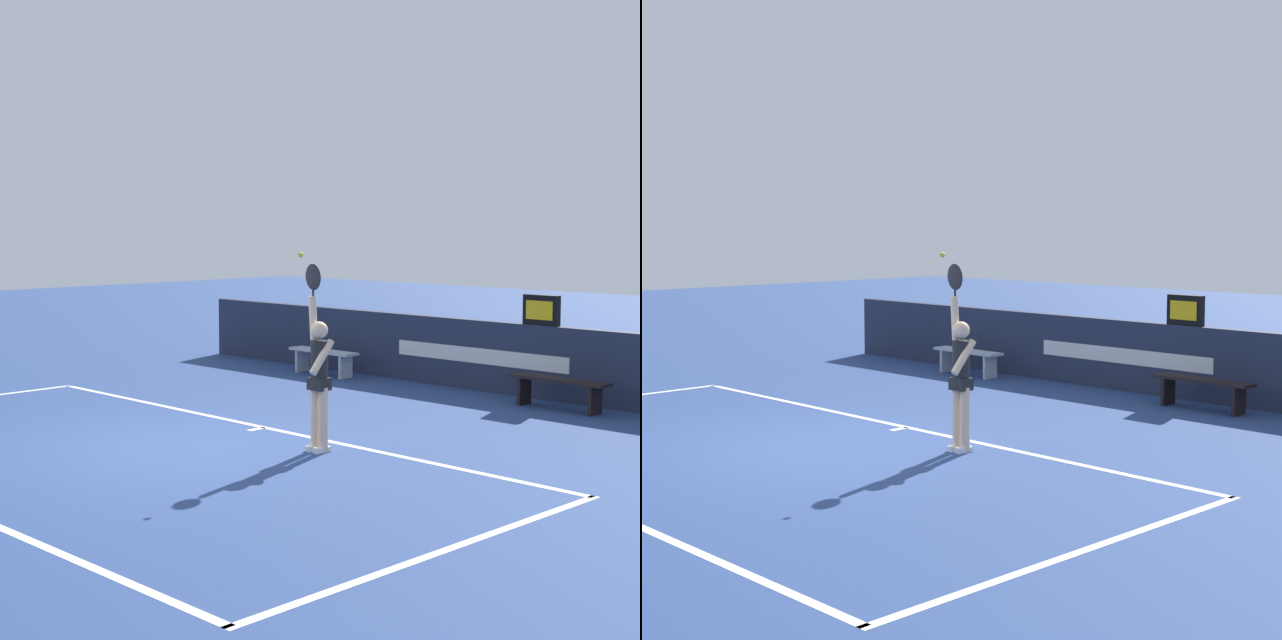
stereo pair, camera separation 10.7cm
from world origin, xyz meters
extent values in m
plane|color=navy|center=(0.00, 0.00, 0.00)|extent=(60.00, 60.00, 0.00)
cube|color=white|center=(0.00, 1.77, 0.00)|extent=(10.64, 0.11, 0.00)
cube|color=white|center=(5.32, -0.77, 0.00)|extent=(0.11, 5.19, 0.00)
cube|color=white|center=(0.00, 1.62, 0.00)|extent=(0.11, 0.30, 0.00)
cube|color=#22293F|center=(0.00, 6.71, 0.62)|extent=(13.89, 0.21, 1.23)
cube|color=silver|center=(0.21, 6.60, 0.62)|extent=(3.64, 0.01, 0.27)
cube|color=black|center=(1.41, 6.71, 1.49)|extent=(0.66, 0.13, 0.51)
cube|color=yellow|center=(1.41, 6.64, 1.49)|extent=(0.51, 0.01, 0.31)
cylinder|color=beige|center=(1.72, 1.25, 0.42)|extent=(0.12, 0.12, 0.84)
cylinder|color=beige|center=(1.57, 1.25, 0.42)|extent=(0.12, 0.12, 0.84)
cube|color=white|center=(1.72, 1.23, 0.04)|extent=(0.10, 0.24, 0.07)
cube|color=white|center=(1.57, 1.23, 0.04)|extent=(0.10, 0.24, 0.07)
cylinder|color=black|center=(1.65, 1.25, 1.14)|extent=(0.22, 0.22, 0.60)
cube|color=black|center=(1.65, 1.25, 0.88)|extent=(0.26, 0.21, 0.16)
sphere|color=beige|center=(1.65, 1.25, 1.58)|extent=(0.22, 0.22, 0.22)
cylinder|color=beige|center=(1.53, 1.25, 1.72)|extent=(0.14, 0.10, 0.57)
cylinder|color=beige|center=(1.76, 1.19, 1.24)|extent=(0.10, 0.40, 0.45)
ellipsoid|color=black|center=(1.53, 1.25, 2.25)|extent=(0.34, 0.03, 0.39)
cylinder|color=black|center=(1.53, 1.25, 2.06)|extent=(0.03, 0.03, 0.18)
sphere|color=#C6E131|center=(1.57, 1.00, 2.54)|extent=(0.07, 0.07, 0.07)
cube|color=#A8AFBB|center=(-3.02, 5.98, 0.46)|extent=(1.61, 0.40, 0.05)
cube|color=#A8AFBB|center=(-3.62, 6.00, 0.23)|extent=(0.07, 0.32, 0.46)
cube|color=#A8AFBB|center=(-2.41, 5.97, 0.23)|extent=(0.07, 0.32, 0.46)
cube|color=black|center=(2.20, 6.02, 0.47)|extent=(1.71, 0.39, 0.05)
cube|color=black|center=(1.55, 6.03, 0.24)|extent=(0.07, 0.32, 0.47)
cube|color=black|center=(2.85, 6.01, 0.24)|extent=(0.07, 0.32, 0.47)
camera|label=1|loc=(10.98, -8.00, 2.97)|focal=58.08mm
camera|label=2|loc=(11.06, -7.93, 2.97)|focal=58.08mm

